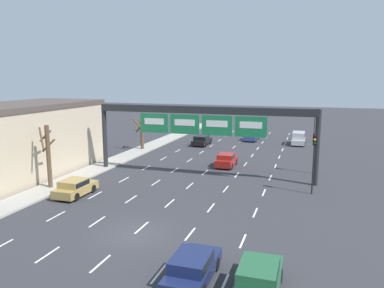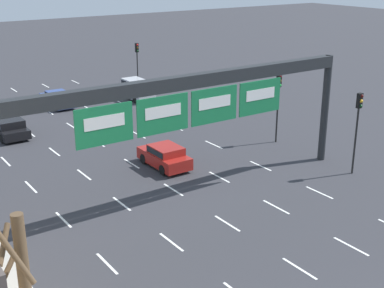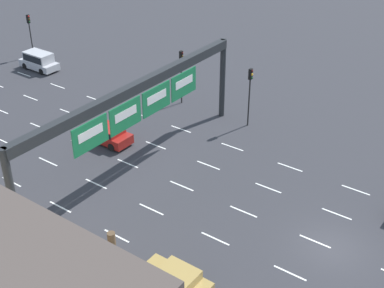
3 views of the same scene
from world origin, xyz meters
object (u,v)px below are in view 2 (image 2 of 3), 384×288
Objects in this scene: suv_silver at (136,88)px; traffic_light_far_end at (278,94)px; car_red at (165,156)px; car_blue at (58,98)px; sign_gantry at (186,99)px; car_black at (9,127)px; traffic_light_mid_block at (137,56)px; traffic_light_near_gantry at (358,117)px.

traffic_light_far_end reaches higher than suv_silver.
car_red reaches higher than car_blue.
suv_silver is at bearing 68.13° from sign_gantry.
traffic_light_far_end reaches higher than car_black.
suv_silver reaches higher than car_red.
traffic_light_mid_block is (9.17, 1.82, 2.60)m from car_blue.
car_black is 0.91× the size of traffic_light_far_end.
car_black is 0.97× the size of traffic_light_mid_block.
traffic_light_mid_block is at bearing 90.31° from traffic_light_far_end.
traffic_light_near_gantry is 7.10m from traffic_light_far_end.
traffic_light_mid_block reaches higher than car_red.
traffic_light_near_gantry reaches higher than traffic_light_mid_block.
car_black is (-13.25, -4.57, -0.27)m from suv_silver.
traffic_light_far_end is at bearing -89.69° from traffic_light_mid_block.
traffic_light_mid_block is at bearing 66.72° from sign_gantry.
suv_silver is at bearing 66.95° from car_red.
sign_gantry is 11.73m from traffic_light_far_end.
traffic_light_near_gantry reaches higher than suv_silver.
car_blue is (-0.08, 18.08, -0.05)m from car_red.
traffic_light_near_gantry is at bearing -85.25° from suv_silver.
sign_gantry is at bearing -107.59° from car_red.
traffic_light_near_gantry is 27.35m from traffic_light_mid_block.
sign_gantry is 23.19m from suv_silver.
traffic_light_far_end reaches higher than car_red.
sign_gantry reaches higher than traffic_light_near_gantry.
traffic_light_mid_block is at bearing 27.69° from car_black.
sign_gantry is 5.07× the size of suv_silver.
traffic_light_far_end is at bearing -2.20° from car_red.
car_red is 0.80× the size of traffic_light_far_end.
suv_silver is 17.08m from traffic_light_far_end.
car_red is 0.91× the size of suv_silver.
traffic_light_near_gantry is at bearing -91.97° from traffic_light_far_end.
traffic_light_far_end is (0.11, -20.25, 0.20)m from traffic_light_mid_block.
sign_gantry is 17.88m from car_black.
sign_gantry is at bearing -111.87° from suv_silver.
sign_gantry is 23.34m from car_blue.
car_blue is 20.83m from traffic_light_far_end.
suv_silver is (8.46, 21.09, -4.63)m from sign_gantry.
car_blue is at bearing 86.46° from sign_gantry.
traffic_light_far_end is at bearing -82.44° from suv_silver.
traffic_light_mid_block is at bearing 89.72° from traffic_light_near_gantry.
car_black is 0.89× the size of traffic_light_near_gantry.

